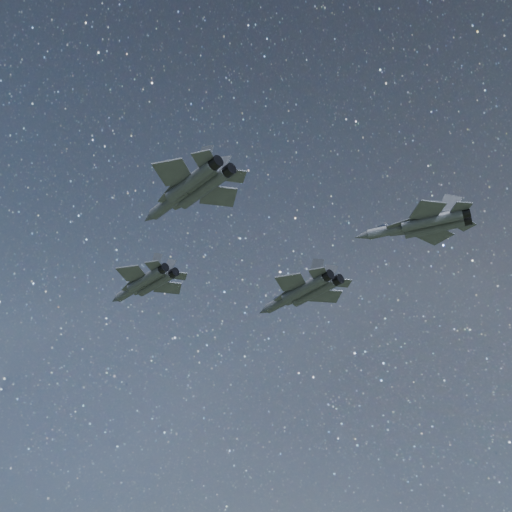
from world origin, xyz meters
The scene contains 4 objects.
jet_lead centered at (-23.51, 4.21, 151.79)m, with size 18.10×12.33×4.55m.
jet_left centered at (-1.82, 18.33, 150.34)m, with size 19.66×13.17×4.97m.
jet_right centered at (2.31, -16.98, 146.95)m, with size 16.69×11.31×4.20m.
jet_slot centered at (22.69, 3.93, 146.58)m, with size 15.38×10.64×3.86m.
Camera 1 is at (37.95, -59.55, 104.72)m, focal length 42.00 mm.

